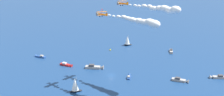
{
  "coord_description": "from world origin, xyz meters",
  "views": [
    {
      "loc": [
        -125.08,
        -74.3,
        65.89
      ],
      "look_at": [
        -0.08,
        -0.61,
        16.49
      ],
      "focal_mm": 44.93,
      "sensor_mm": 36.0,
      "label": 1
    }
  ],
  "objects": [
    {
      "name": "motorboat_outer_ring_b",
      "position": [
        -1.74,
        30.76,
        0.65
      ],
      "size": [
        2.75,
        8.4,
        2.4
      ],
      "color": "#B21E1E",
      "rests_on": "ground_plane"
    },
    {
      "name": "wingwalker_lead",
      "position": [
        -6.84,
        1.25,
        38.55
      ],
      "size": [
        1.5,
        0.3,
        1.53
      ],
      "color": "red"
    },
    {
      "name": "motorboat_outer_ring_a",
      "position": [
        0.76,
        55.59,
        0.59
      ],
      "size": [
        2.89,
        7.7,
        2.18
      ],
      "color": "#23478C",
      "rests_on": "ground_plane"
    },
    {
      "name": "biplane_wingman",
      "position": [
        6.85,
        -3.14,
        40.28
      ],
      "size": [
        7.46,
        6.93,
        3.64
      ],
      "color": "orange"
    },
    {
      "name": "motorboat_inshore",
      "position": [
        3.67,
        13.27,
        0.86
      ],
      "size": [
        7.18,
        11.18,
        3.19
      ],
      "color": "#9E9993",
      "rests_on": "ground_plane"
    },
    {
      "name": "motorboat_far_stbd",
      "position": [
        26.52,
        -52.65,
        0.69
      ],
      "size": [
        6.06,
        8.9,
        2.56
      ],
      "color": "#9E9993",
      "rests_on": "ground_plane"
    },
    {
      "name": "ground_plane",
      "position": [
        0.0,
        0.0,
        0.0
      ],
      "size": [
        2000.0,
        2000.0,
        0.0
      ],
      "primitive_type": "plane",
      "color": "navy"
    },
    {
      "name": "motorboat_mid_cluster",
      "position": [
        12.25,
        -36.64,
        0.71
      ],
      "size": [
        3.51,
        9.27,
        2.63
      ],
      "color": "#9E9993",
      "rests_on": "ground_plane"
    },
    {
      "name": "motorboat_near_centre",
      "position": [
        2.57,
        -10.0,
        0.48
      ],
      "size": [
        6.28,
        3.74,
        1.78
      ],
      "color": "#23478C",
      "rests_on": "ground_plane"
    },
    {
      "name": "smoke_trail_lead",
      "position": [
        -10.44,
        -23.33,
        36.12
      ],
      "size": [
        7.55,
        29.9,
        4.22
      ],
      "color": "white"
    },
    {
      "name": "sailboat_trailing",
      "position": [
        52.98,
        17.26,
        3.8
      ],
      "size": [
        5.52,
        6.1,
        8.32
      ],
      "color": "black",
      "rests_on": "ground_plane"
    },
    {
      "name": "smoke_trail_wingman",
      "position": [
        3.56,
        -27.75,
        40.16
      ],
      "size": [
        6.9,
        29.78,
        4.55
      ],
      "color": "white"
    },
    {
      "name": "biplane_lead",
      "position": [
        -7.08,
        1.27,
        36.41
      ],
      "size": [
        7.46,
        6.93,
        3.64
      ],
      "color": "orange"
    },
    {
      "name": "marker_buoy",
      "position": [
        36.42,
        22.44,
        0.39
      ],
      "size": [
        1.1,
        1.1,
        2.1
      ],
      "color": "yellow",
      "rests_on": "ground_plane"
    },
    {
      "name": "motorboat_far_port",
      "position": [
        54.64,
        -16.37,
        0.63
      ],
      "size": [
        8.28,
        4.79,
        2.34
      ],
      "color": "#9E9993",
      "rests_on": "ground_plane"
    },
    {
      "name": "sailboat_ahead",
      "position": [
        -26.31,
        5.24,
        3.79
      ],
      "size": [
        5.99,
        5.64,
        8.3
      ],
      "color": "black",
      "rests_on": "ground_plane"
    }
  ]
}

